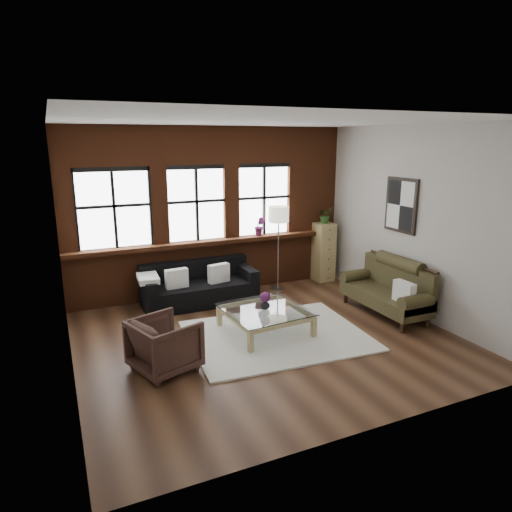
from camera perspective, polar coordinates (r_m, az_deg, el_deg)
name	(u,v)px	position (r m, az deg, el deg)	size (l,w,h in m)	color
floor	(266,338)	(7.10, 1.28, -10.23)	(5.50, 5.50, 0.00)	#3D2416
ceiling	(267,121)	(6.46, 1.44, 16.56)	(5.50, 5.50, 0.00)	white
wall_back	(211,212)	(8.88, -5.67, 5.53)	(5.50, 5.50, 0.00)	#B4B0A7
wall_front	(379,285)	(4.54, 15.14, -3.47)	(5.50, 5.50, 0.00)	#B4B0A7
wall_left	(61,255)	(5.97, -23.19, 0.09)	(5.00, 5.00, 0.00)	#B4B0A7
wall_right	(414,222)	(8.15, 19.12, 4.02)	(5.00, 5.00, 0.00)	#B4B0A7
brick_backwall	(212,212)	(8.82, -5.54, 5.48)	(5.50, 0.12, 3.20)	#602C16
sill_ledge	(214,242)	(8.84, -5.27, 1.81)	(5.50, 0.30, 0.08)	#602C16
window_left	(114,210)	(8.41, -17.32, 5.50)	(1.38, 0.10, 1.50)	black
window_mid	(196,205)	(8.72, -7.47, 6.31)	(1.38, 0.10, 1.50)	black
window_right	(263,201)	(9.22, 0.94, 6.86)	(1.38, 0.10, 1.50)	black
wall_poster	(401,205)	(8.31, 17.69, 6.06)	(0.05, 0.74, 0.94)	black
shag_rug	(277,335)	(7.15, 2.58, -9.90)	(2.66, 2.09, 0.03)	silver
dark_sofa	(199,284)	(8.46, -7.09, -3.48)	(2.08, 0.84, 0.75)	black
pillow_a	(177,278)	(8.20, -9.89, -2.78)	(0.40, 0.14, 0.34)	white
pillow_b	(219,273)	(8.42, -4.68, -2.16)	(0.40, 0.14, 0.34)	white
vintage_settee	(385,288)	(8.17, 15.86, -3.90)	(0.79, 1.77, 0.94)	#342E18
pillow_settee	(404,292)	(7.70, 18.02, -4.30)	(0.14, 0.38, 0.34)	white
armchair	(165,345)	(6.17, -11.36, -10.84)	(0.76, 0.78, 0.71)	#341F1A
coffee_table	(265,321)	(7.22, 1.14, -8.11)	(1.21, 1.21, 0.40)	tan
vase	(265,304)	(7.12, 1.15, -6.01)	(0.16, 0.16, 0.16)	#B2B2B2
flowers	(265,297)	(7.08, 1.15, -5.15)	(0.16, 0.16, 0.16)	#65225E
drawer_chest	(324,252)	(9.82, 8.45, 0.49)	(0.38, 0.38, 1.25)	tan
potted_plant_top	(325,215)	(9.66, 8.62, 5.07)	(0.31, 0.27, 0.34)	#2D5923
floor_lamp	(278,245)	(9.04, 2.80, 1.35)	(0.40, 0.40, 1.84)	#A5A5A8
sill_plant	(260,226)	(9.12, 0.48, 3.77)	(0.22, 0.17, 0.39)	#65225E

